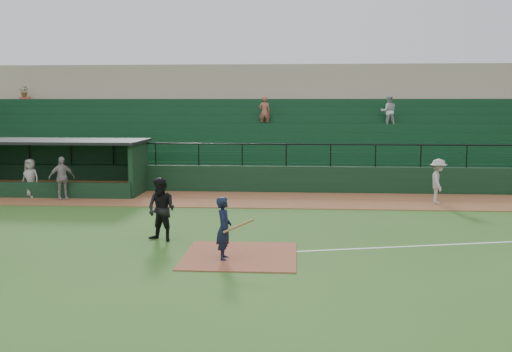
{
  "coord_description": "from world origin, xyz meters",
  "views": [
    {
      "loc": [
        1.5,
        -16.07,
        4.09
      ],
      "look_at": [
        0.0,
        5.0,
        1.4
      ],
      "focal_mm": 40.85,
      "sensor_mm": 36.0,
      "label": 1
    }
  ],
  "objects": [
    {
      "name": "batter_at_plate",
      "position": [
        -0.38,
        -1.38,
        0.83
      ],
      "size": [
        1.01,
        0.68,
        1.66
      ],
      "color": "black",
      "rests_on": "ground"
    },
    {
      "name": "runner",
      "position": [
        7.15,
        7.52,
        0.93
      ],
      "size": [
        0.83,
        1.25,
        1.8
      ],
      "primitive_type": "imported",
      "rotation": [
        0.0,
        0.0,
        1.43
      ],
      "color": "#A7A19D",
      "rests_on": "warning_track"
    },
    {
      "name": "dugout_player_b",
      "position": [
        -9.9,
        7.91,
        0.86
      ],
      "size": [
        0.9,
        0.68,
        1.65
      ],
      "primitive_type": "imported",
      "rotation": [
        0.0,
        0.0,
        -0.21
      ],
      "color": "#A29D98",
      "rests_on": "warning_track"
    },
    {
      "name": "ground",
      "position": [
        0.0,
        0.0,
        0.0
      ],
      "size": [
        90.0,
        90.0,
        0.0
      ],
      "primitive_type": "plane",
      "color": "#2B541B",
      "rests_on": "ground"
    },
    {
      "name": "umpire",
      "position": [
        -2.48,
        0.56,
        0.94
      ],
      "size": [
        1.12,
        1.01,
        1.89
      ],
      "primitive_type": "imported",
      "rotation": [
        0.0,
        0.0,
        -0.39
      ],
      "color": "black",
      "rests_on": "ground"
    },
    {
      "name": "warning_track",
      "position": [
        0.0,
        8.0,
        0.01
      ],
      "size": [
        40.0,
        4.0,
        0.03
      ],
      "primitive_type": "cube",
      "color": "brown",
      "rests_on": "ground"
    },
    {
      "name": "home_plate_dirt",
      "position": [
        0.0,
        -1.0,
        0.01
      ],
      "size": [
        3.0,
        3.0,
        0.03
      ],
      "primitive_type": "cube",
      "color": "brown",
      "rests_on": "ground"
    },
    {
      "name": "dugout_player_a",
      "position": [
        -8.33,
        7.41,
        0.93
      ],
      "size": [
        1.13,
        0.93,
        1.8
      ],
      "primitive_type": "imported",
      "rotation": [
        0.0,
        0.0,
        0.56
      ],
      "color": "gray",
      "rests_on": "warning_track"
    },
    {
      "name": "stadium_structure",
      "position": [
        -0.0,
        16.46,
        2.3
      ],
      "size": [
        38.0,
        13.08,
        6.4
      ],
      "color": "black",
      "rests_on": "ground"
    },
    {
      "name": "dugout",
      "position": [
        -9.75,
        9.56,
        1.33
      ],
      "size": [
        8.9,
        3.2,
        2.42
      ],
      "color": "black",
      "rests_on": "ground"
    }
  ]
}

